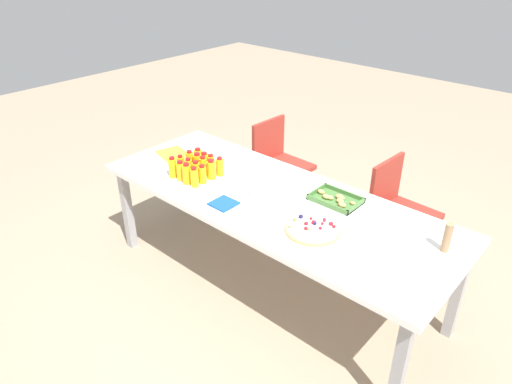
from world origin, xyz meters
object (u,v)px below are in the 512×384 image
(juice_bottle_6, at_px, (196,171))
(juice_bottle_9, at_px, (197,163))
(juice_bottle_5, at_px, (189,168))
(cardboard_tube, at_px, (447,238))
(party_table, at_px, (272,204))
(juice_bottle_3, at_px, (194,177))
(juice_bottle_12, at_px, (198,158))
(juice_bottle_10, at_px, (203,167))
(juice_bottle_15, at_px, (220,167))
(juice_bottle_1, at_px, (181,171))
(snack_tray, at_px, (336,199))
(napkin_stack, at_px, (224,204))
(juice_bottle_8, at_px, (190,161))
(fruit_pizza, at_px, (313,229))
(juice_bottle_0, at_px, (173,168))
(juice_bottle_14, at_px, (211,164))
(plate_stack, at_px, (264,191))
(juice_bottle_11, at_px, (211,170))
(juice_bottle_4, at_px, (181,165))
(juice_bottle_7, at_px, (202,175))
(juice_bottle_2, at_px, (187,174))
(paper_folder, at_px, (173,154))
(chair_far_left, at_px, (278,160))
(chair_far_right, at_px, (397,207))

(juice_bottle_6, bearing_deg, juice_bottle_9, 132.63)
(juice_bottle_5, bearing_deg, cardboard_tube, 10.93)
(party_table, xyz_separation_m, juice_bottle_3, (-0.48, -0.23, 0.12))
(juice_bottle_6, xyz_separation_m, juice_bottle_12, (-0.15, 0.15, 0.00))
(juice_bottle_10, xyz_separation_m, juice_bottle_15, (0.08, 0.08, -0.00))
(juice_bottle_1, distance_m, cardboard_tube, 1.73)
(juice_bottle_15, height_order, snack_tray, juice_bottle_15)
(napkin_stack, bearing_deg, cardboard_tube, 19.69)
(juice_bottle_8, bearing_deg, juice_bottle_15, 19.49)
(juice_bottle_8, distance_m, fruit_pizza, 1.12)
(juice_bottle_0, bearing_deg, juice_bottle_10, 46.97)
(juice_bottle_14, relative_size, juice_bottle_15, 0.98)
(juice_bottle_10, bearing_deg, cardboard_tube, 8.87)
(juice_bottle_15, bearing_deg, juice_bottle_12, 179.62)
(party_table, relative_size, plate_stack, 13.00)
(juice_bottle_11, xyz_separation_m, plate_stack, (0.41, 0.08, -0.05))
(juice_bottle_3, distance_m, juice_bottle_4, 0.23)
(juice_bottle_7, xyz_separation_m, plate_stack, (0.41, 0.17, -0.05))
(juice_bottle_2, xyz_separation_m, snack_tray, (0.88, 0.46, -0.06))
(juice_bottle_8, relative_size, cardboard_tube, 0.87)
(fruit_pizza, bearing_deg, juice_bottle_11, 175.76)
(party_table, distance_m, paper_folder, 0.99)
(juice_bottle_11, bearing_deg, juice_bottle_9, -179.68)
(juice_bottle_7, height_order, fruit_pizza, juice_bottle_7)
(juice_bottle_15, bearing_deg, snack_tray, 15.99)
(juice_bottle_10, bearing_deg, juice_bottle_5, -133.18)
(party_table, xyz_separation_m, juice_bottle_0, (-0.69, -0.24, 0.13))
(napkin_stack, bearing_deg, juice_bottle_10, 154.15)
(party_table, distance_m, napkin_stack, 0.33)
(snack_tray, xyz_separation_m, cardboard_tube, (0.73, -0.06, 0.07))
(snack_tray, xyz_separation_m, napkin_stack, (-0.50, -0.50, -0.01))
(juice_bottle_5, bearing_deg, juice_bottle_1, -92.37)
(juice_bottle_0, distance_m, plate_stack, 0.67)
(juice_bottle_1, xyz_separation_m, juice_bottle_8, (-0.07, 0.14, 0.00))
(juice_bottle_9, xyz_separation_m, paper_folder, (-0.37, 0.08, -0.07))
(juice_bottle_12, distance_m, plate_stack, 0.63)
(juice_bottle_10, bearing_deg, juice_bottle_7, -45.41)
(juice_bottle_10, xyz_separation_m, snack_tray, (0.89, 0.31, -0.06))
(juice_bottle_5, xyz_separation_m, juice_bottle_9, (0.00, 0.08, 0.01))
(juice_bottle_1, xyz_separation_m, plate_stack, (0.55, 0.23, -0.05))
(chair_far_left, height_order, juice_bottle_14, juice_bottle_14)
(chair_far_left, bearing_deg, juice_bottle_0, -1.75)
(juice_bottle_0, height_order, cardboard_tube, cardboard_tube)
(juice_bottle_6, distance_m, plate_stack, 0.51)
(juice_bottle_6, relative_size, juice_bottle_14, 1.02)
(juice_bottle_11, relative_size, juice_bottle_15, 1.03)
(juice_bottle_5, bearing_deg, paper_folder, 156.90)
(juice_bottle_12, height_order, fruit_pizza, juice_bottle_12)
(chair_far_right, relative_size, cardboard_tube, 4.92)
(juice_bottle_3, relative_size, juice_bottle_8, 0.96)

